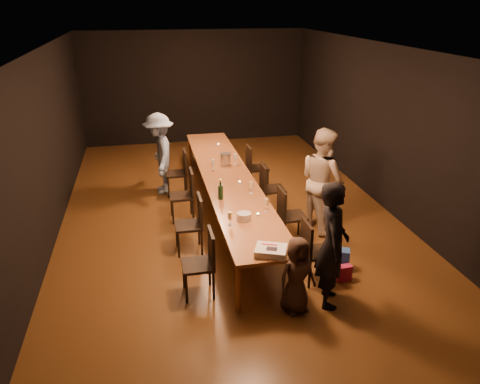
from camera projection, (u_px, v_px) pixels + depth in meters
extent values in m
plane|color=#492812|center=(228.00, 215.00, 8.74)|extent=(10.00, 10.00, 0.00)
cube|color=black|center=(195.00, 88.00, 12.68)|extent=(6.00, 0.04, 3.00)
cube|color=black|center=(342.00, 309.00, 3.64)|extent=(6.00, 0.04, 3.00)
cube|color=black|center=(46.00, 147.00, 7.60)|extent=(0.04, 10.00, 3.00)
cube|color=black|center=(385.00, 128.00, 8.72)|extent=(0.04, 10.00, 3.00)
cube|color=silver|center=(227.00, 48.00, 7.59)|extent=(6.00, 10.00, 0.04)
cube|color=#9B582D|center=(228.00, 179.00, 8.46)|extent=(0.90, 6.00, 0.05)
cylinder|color=#9B582D|center=(238.00, 289.00, 5.91)|extent=(0.08, 0.08, 0.70)
cylinder|color=#9B582D|center=(299.00, 281.00, 6.06)|extent=(0.08, 0.08, 0.70)
cylinder|color=#9B582D|center=(190.00, 152.00, 11.15)|extent=(0.08, 0.08, 0.70)
cylinder|color=#9B582D|center=(223.00, 150.00, 11.30)|extent=(0.08, 0.08, 0.70)
imported|color=black|center=(332.00, 245.00, 5.92)|extent=(0.57, 0.71, 1.70)
imported|color=beige|center=(322.00, 180.00, 7.92)|extent=(0.88, 1.02, 1.79)
imported|color=#84A1CC|center=(160.00, 154.00, 9.49)|extent=(0.65, 1.08, 1.65)
imported|color=#392920|center=(297.00, 275.00, 5.88)|extent=(0.58, 0.45, 1.04)
cube|color=#B41B4B|center=(344.00, 273.00, 6.65)|extent=(0.21, 0.13, 0.24)
cube|color=#274FA9|center=(340.00, 259.00, 6.93)|extent=(0.31, 0.26, 0.33)
cube|color=white|center=(271.00, 251.00, 5.90)|extent=(0.48, 0.44, 0.09)
cube|color=black|center=(272.00, 249.00, 5.85)|extent=(0.16, 0.14, 0.00)
cube|color=red|center=(269.00, 245.00, 5.95)|extent=(0.20, 0.11, 0.00)
cylinder|color=silver|center=(244.00, 217.00, 6.79)|extent=(0.27, 0.27, 0.12)
cylinder|color=silver|center=(225.00, 159.00, 9.05)|extent=(0.23, 0.23, 0.23)
cylinder|color=#B2B7B2|center=(258.00, 215.00, 6.95)|extent=(0.05, 0.05, 0.03)
cylinder|color=#B2B7B2|center=(240.00, 182.00, 8.17)|extent=(0.05, 0.05, 0.03)
cylinder|color=#B2B7B2|center=(218.00, 145.00, 10.27)|extent=(0.05, 0.05, 0.03)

